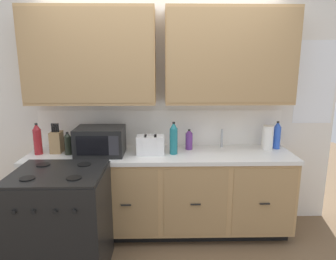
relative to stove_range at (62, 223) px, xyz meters
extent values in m
plane|color=brown|center=(0.85, 0.33, -0.47)|extent=(8.00, 8.00, 0.00)
cube|color=white|center=(0.85, 0.96, 0.76)|extent=(3.90, 0.05, 2.47)
cube|color=white|center=(0.85, 0.93, 0.63)|extent=(2.70, 0.01, 0.40)
cube|color=tan|center=(0.15, 0.76, 1.41)|extent=(1.30, 0.34, 0.95)
cube|color=#A58052|center=(0.15, 0.59, 1.41)|extent=(1.28, 0.01, 0.89)
cube|color=tan|center=(1.55, 0.76, 1.41)|extent=(1.30, 0.34, 0.95)
cube|color=#A58052|center=(1.55, 0.59, 1.41)|extent=(1.28, 0.01, 0.89)
cube|color=white|center=(2.56, 0.93, 1.13)|extent=(0.44, 0.01, 0.90)
cube|color=black|center=(0.85, 0.66, -0.42)|extent=(2.65, 0.48, 0.10)
cube|color=tan|center=(0.85, 0.63, 0.01)|extent=(2.70, 0.60, 0.76)
cube|color=#A88354|center=(-0.16, 0.33, 0.01)|extent=(0.62, 0.01, 0.70)
cube|color=black|center=(-0.16, 0.31, 0.00)|extent=(0.10, 0.01, 0.01)
cube|color=#A88354|center=(0.52, 0.33, 0.01)|extent=(0.62, 0.01, 0.70)
cube|color=black|center=(0.52, 0.31, 0.00)|extent=(0.10, 0.01, 0.01)
cube|color=#A88354|center=(1.19, 0.33, 0.01)|extent=(0.62, 0.01, 0.70)
cube|color=black|center=(1.19, 0.31, 0.00)|extent=(0.10, 0.01, 0.01)
cube|color=#A88354|center=(1.87, 0.33, 0.01)|extent=(0.62, 0.01, 0.70)
cube|color=black|center=(1.87, 0.31, 0.00)|extent=(0.10, 0.01, 0.01)
cube|color=white|center=(0.85, 0.63, 0.41)|extent=(2.73, 0.63, 0.04)
cube|color=#A8AAAF|center=(1.53, 0.66, 0.42)|extent=(0.56, 0.38, 0.02)
cube|color=black|center=(0.00, 0.00, -0.01)|extent=(0.76, 0.66, 0.92)
cube|color=black|center=(0.00, 0.00, 0.46)|extent=(0.74, 0.65, 0.02)
cylinder|color=black|center=(-0.18, -0.16, 0.47)|extent=(0.12, 0.12, 0.01)
cylinder|color=black|center=(0.18, -0.16, 0.47)|extent=(0.12, 0.12, 0.01)
cylinder|color=black|center=(-0.18, 0.16, 0.47)|extent=(0.12, 0.12, 0.01)
cylinder|color=black|center=(0.18, 0.16, 0.47)|extent=(0.12, 0.12, 0.01)
cylinder|color=black|center=(-0.22, -0.34, 0.28)|extent=(0.03, 0.02, 0.03)
cylinder|color=black|center=(-0.08, -0.34, 0.28)|extent=(0.03, 0.02, 0.03)
cylinder|color=black|center=(0.08, -0.34, 0.28)|extent=(0.03, 0.02, 0.03)
cylinder|color=black|center=(0.22, -0.34, 0.28)|extent=(0.03, 0.02, 0.03)
cube|color=black|center=(0.24, 0.60, 0.57)|extent=(0.48, 0.36, 0.28)
cube|color=black|center=(0.20, 0.41, 0.57)|extent=(0.31, 0.01, 0.19)
cube|color=#28282D|center=(0.40, 0.41, 0.57)|extent=(0.10, 0.01, 0.19)
cube|color=white|center=(0.75, 0.60, 0.53)|extent=(0.28, 0.18, 0.19)
cube|color=black|center=(0.70, 0.60, 0.62)|extent=(0.02, 0.13, 0.01)
cube|color=black|center=(0.80, 0.60, 0.62)|extent=(0.02, 0.13, 0.01)
cube|color=#9C794E|center=(-0.23, 0.67, 0.54)|extent=(0.11, 0.14, 0.22)
cylinder|color=black|center=(-0.26, 0.66, 0.70)|extent=(0.02, 0.02, 0.09)
cylinder|color=black|center=(-0.24, 0.66, 0.70)|extent=(0.02, 0.02, 0.09)
cylinder|color=black|center=(-0.22, 0.66, 0.70)|extent=(0.02, 0.02, 0.09)
cylinder|color=black|center=(-0.20, 0.66, 0.70)|extent=(0.02, 0.02, 0.09)
cylinder|color=#B2B5BA|center=(1.53, 0.84, 0.53)|extent=(0.02, 0.02, 0.20)
cylinder|color=white|center=(2.00, 0.74, 0.56)|extent=(0.12, 0.12, 0.26)
cylinder|color=#663384|center=(1.16, 0.76, 0.52)|extent=(0.08, 0.08, 0.18)
cone|color=#663384|center=(1.16, 0.76, 0.63)|extent=(0.07, 0.07, 0.04)
cylinder|color=black|center=(1.16, 0.76, 0.64)|extent=(0.03, 0.03, 0.02)
cylinder|color=blue|center=(2.11, 0.77, 0.55)|extent=(0.08, 0.08, 0.24)
cone|color=blue|center=(2.11, 0.77, 0.70)|extent=(0.07, 0.07, 0.06)
cylinder|color=black|center=(2.11, 0.77, 0.73)|extent=(0.03, 0.03, 0.02)
cylinder|color=#1E707A|center=(0.99, 0.59, 0.57)|extent=(0.08, 0.08, 0.27)
cone|color=#1E707A|center=(0.99, 0.59, 0.73)|extent=(0.07, 0.07, 0.07)
cylinder|color=black|center=(0.99, 0.59, 0.76)|extent=(0.03, 0.03, 0.02)
cylinder|color=black|center=(-0.09, 0.59, 0.53)|extent=(0.07, 0.07, 0.19)
cone|color=black|center=(-0.09, 0.59, 0.64)|extent=(0.07, 0.07, 0.05)
cylinder|color=black|center=(-0.09, 0.59, 0.66)|extent=(0.03, 0.03, 0.02)
cylinder|color=maroon|center=(-0.40, 0.61, 0.56)|extent=(0.08, 0.08, 0.26)
cone|color=maroon|center=(-0.40, 0.61, 0.72)|extent=(0.07, 0.07, 0.06)
cylinder|color=black|center=(-0.40, 0.61, 0.75)|extent=(0.03, 0.03, 0.02)
camera|label=1|loc=(0.87, -2.39, 1.36)|focal=32.38mm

